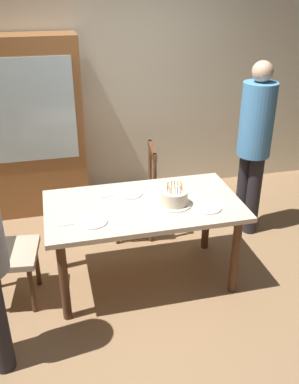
{
  "coord_description": "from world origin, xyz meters",
  "views": [
    {
      "loc": [
        -0.67,
        -2.95,
        2.39
      ],
      "look_at": [
        0.05,
        0.0,
        0.85
      ],
      "focal_mm": 39.74,
      "sensor_mm": 36.0,
      "label": 1
    }
  ],
  "objects": [
    {
      "name": "ground",
      "position": [
        0.0,
        0.0,
        0.0
      ],
      "size": [
        6.4,
        6.4,
        0.0
      ],
      "primitive_type": "plane",
      "color": "#93704C"
    },
    {
      "name": "plate_near_celebrant",
      "position": [
        -0.43,
        -0.19,
        0.76
      ],
      "size": [
        0.22,
        0.22,
        0.01
      ],
      "primitive_type": "cylinder",
      "color": "white",
      "rests_on": "dining_table"
    },
    {
      "name": "fork_near_celebrant",
      "position": [
        -0.59,
        -0.19,
        0.75
      ],
      "size": [
        0.18,
        0.04,
        0.01
      ],
      "primitive_type": "cube",
      "rotation": [
        0.0,
        0.0,
        0.11
      ],
      "color": "silver",
      "rests_on": "dining_table"
    },
    {
      "name": "dining_table",
      "position": [
        0.0,
        0.0,
        0.66
      ],
      "size": [
        1.58,
        0.87,
        0.75
      ],
      "color": "beige",
      "rests_on": "ground"
    },
    {
      "name": "back_wall",
      "position": [
        0.0,
        1.85,
        1.3
      ],
      "size": [
        6.4,
        0.1,
        2.6
      ],
      "primitive_type": "cube",
      "color": "beige",
      "rests_on": "ground"
    },
    {
      "name": "china_cabinet",
      "position": [
        -0.87,
        1.56,
        0.95
      ],
      "size": [
        1.1,
        0.45,
        1.9
      ],
      "color": "brown",
      "rests_on": "ground"
    },
    {
      "name": "birthday_cake",
      "position": [
        0.24,
        -0.07,
        0.81
      ],
      "size": [
        0.28,
        0.28,
        0.19
      ],
      "color": "silver",
      "rests_on": "dining_table"
    },
    {
      "name": "fork_far_side",
      "position": [
        -0.24,
        0.19,
        0.75
      ],
      "size": [
        0.18,
        0.03,
        0.01
      ],
      "primitive_type": "cube",
      "rotation": [
        0.0,
        0.0,
        0.05
      ],
      "color": "silver",
      "rests_on": "dining_table"
    },
    {
      "name": "chair_spindle_back",
      "position": [
        0.09,
        0.75,
        0.46
      ],
      "size": [
        0.49,
        0.49,
        0.95
      ],
      "color": "beige",
      "rests_on": "ground"
    },
    {
      "name": "person_guest",
      "position": [
        1.23,
        0.57,
        0.99
      ],
      "size": [
        0.32,
        0.32,
        1.73
      ],
      "color": "#262328",
      "rests_on": "ground"
    },
    {
      "name": "plate_far_side",
      "position": [
        -0.08,
        0.19,
        0.76
      ],
      "size": [
        0.22,
        0.22,
        0.01
      ],
      "primitive_type": "cylinder",
      "color": "white",
      "rests_on": "dining_table"
    },
    {
      "name": "plate_near_guest",
      "position": [
        0.47,
        -0.19,
        0.76
      ],
      "size": [
        0.22,
        0.22,
        0.01
      ],
      "primitive_type": "cylinder",
      "color": "white",
      "rests_on": "dining_table"
    }
  ]
}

